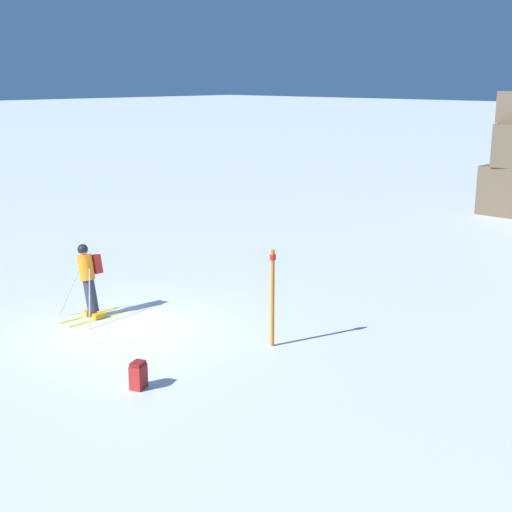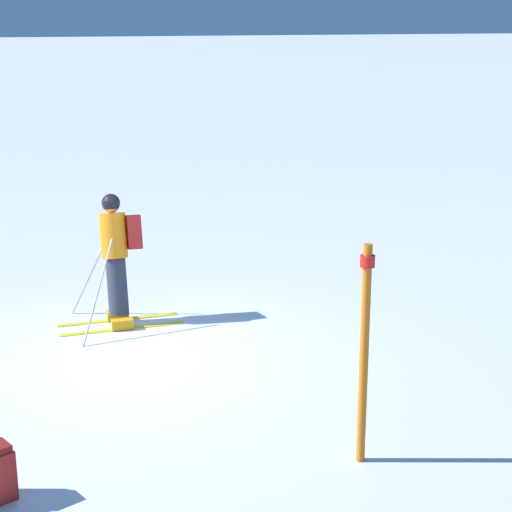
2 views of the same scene
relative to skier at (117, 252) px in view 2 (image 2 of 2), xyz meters
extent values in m
plane|color=white|center=(1.41, -0.03, -0.93)|extent=(300.00, 300.00, 0.00)
cube|color=yellow|center=(0.01, -0.03, -0.93)|extent=(0.10, 1.59, 0.01)
cube|color=yellow|center=(0.37, -0.03, -0.93)|extent=(0.10, 1.59, 0.01)
cube|color=orange|center=(0.01, -0.03, -0.86)|extent=(0.14, 0.28, 0.12)
cube|color=orange|center=(0.37, -0.03, -0.86)|extent=(0.14, 0.28, 0.12)
cylinder|color=#2D3342|center=(0.09, -0.03, -0.44)|extent=(0.41, 0.26, 0.78)
cylinder|color=orange|center=(-0.05, -0.03, 0.21)|extent=(0.45, 0.34, 0.64)
sphere|color=tan|center=(-0.13, -0.03, 0.60)|extent=(0.25, 0.21, 0.25)
sphere|color=black|center=(-0.13, -0.03, 0.62)|extent=(0.29, 0.24, 0.29)
cube|color=#AD231E|center=(-0.05, 0.23, 0.24)|extent=(0.36, 0.18, 0.49)
cylinder|color=#B7B7BC|center=(-0.35, -0.33, -0.40)|extent=(0.22, 0.53, 1.08)
cylinder|color=#B7B7BC|center=(0.50, -0.33, -0.35)|extent=(0.67, 0.54, 1.17)
cylinder|color=orange|center=(4.39, 1.46, 0.09)|extent=(0.08, 0.08, 2.04)
cylinder|color=red|center=(4.39, 1.46, 0.96)|extent=(0.13, 0.13, 0.10)
camera|label=1|loc=(13.66, -8.76, 4.45)|focal=50.00mm
camera|label=2|loc=(10.72, -1.61, 2.98)|focal=60.00mm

